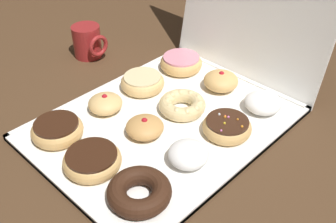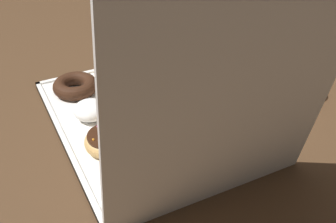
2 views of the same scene
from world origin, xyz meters
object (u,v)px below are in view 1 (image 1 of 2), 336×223
object	(u,v)px
chocolate_frosted_donut_0	(57,130)
coffee_mug	(88,41)
sprinkle_donut_8	(227,127)
pink_frosted_donut_9	(181,63)
cruller_donut_7	(184,105)
glazed_ring_donut_6	(143,82)
donut_box	(164,124)
chocolate_frosted_donut_1	(91,160)
powdered_filled_donut_5	(188,154)
jelly_filled_donut_3	(105,103)
jelly_filled_donut_4	(146,128)
powdered_filled_donut_11	(263,103)
chocolate_cake_ring_donut_2	(139,192)
jelly_filled_donut_10	(221,81)

from	to	relation	value
chocolate_frosted_donut_0	coffee_mug	size ratio (longest dim) A/B	1.12
sprinkle_donut_8	pink_frosted_donut_9	bearing A→B (deg)	152.74
cruller_donut_7	coffee_mug	distance (m)	0.40
cruller_donut_7	glazed_ring_donut_6	bearing A→B (deg)	-179.94
donut_box	chocolate_frosted_donut_0	bearing A→B (deg)	-123.00
coffee_mug	chocolate_frosted_donut_1	bearing A→B (deg)	-36.16
cruller_donut_7	powdered_filled_donut_5	bearing A→B (deg)	-44.64
sprinkle_donut_8	coffee_mug	xyz separation A→B (m)	(-0.52, 0.01, 0.02)
sprinkle_donut_8	coffee_mug	size ratio (longest dim) A/B	1.07
powdered_filled_donut_5	sprinkle_donut_8	size ratio (longest dim) A/B	0.77
jelly_filled_donut_3	jelly_filled_donut_4	bearing A→B (deg)	2.04
glazed_ring_donut_6	powdered_filled_donut_11	bearing A→B (deg)	26.53
jelly_filled_donut_4	sprinkle_donut_8	world-z (taller)	jelly_filled_donut_4
sprinkle_donut_8	chocolate_frosted_donut_0	bearing A→B (deg)	-133.89
jelly_filled_donut_3	sprinkle_donut_8	size ratio (longest dim) A/B	0.75
donut_box	powdered_filled_donut_5	world-z (taller)	powdered_filled_donut_5
powdered_filled_donut_11	coffee_mug	xyz separation A→B (m)	(-0.53, -0.12, 0.02)
chocolate_cake_ring_donut_2	pink_frosted_donut_9	distance (m)	0.48
donut_box	pink_frosted_donut_9	size ratio (longest dim) A/B	4.90
donut_box	powdered_filled_donut_11	world-z (taller)	powdered_filled_donut_11
glazed_ring_donut_6	cruller_donut_7	size ratio (longest dim) A/B	1.01
powdered_filled_donut_11	glazed_ring_donut_6	bearing A→B (deg)	-153.47
chocolate_frosted_donut_0	jelly_filled_donut_10	world-z (taller)	jelly_filled_donut_10
chocolate_cake_ring_donut_2	powdered_filled_donut_5	world-z (taller)	powdered_filled_donut_5
donut_box	cruller_donut_7	bearing A→B (deg)	85.61
donut_box	glazed_ring_donut_6	xyz separation A→B (m)	(-0.14, 0.06, 0.02)
jelly_filled_donut_4	glazed_ring_donut_6	size ratio (longest dim) A/B	0.75
donut_box	powdered_filled_donut_5	size ratio (longest dim) A/B	6.79
donut_box	chocolate_frosted_donut_0	distance (m)	0.24
pink_frosted_donut_9	chocolate_cake_ring_donut_2	bearing A→B (deg)	-56.64
chocolate_frosted_donut_1	jelly_filled_donut_3	xyz separation A→B (m)	(-0.13, 0.14, 0.00)
powdered_filled_donut_11	coffee_mug	distance (m)	0.54
chocolate_frosted_donut_0	pink_frosted_donut_9	bearing A→B (deg)	90.49
glazed_ring_donut_6	coffee_mug	bearing A→B (deg)	175.42
donut_box	glazed_ring_donut_6	bearing A→B (deg)	156.08
chocolate_cake_ring_donut_2	powdered_filled_donut_5	size ratio (longest dim) A/B	1.43
cruller_donut_7	jelly_filled_donut_10	size ratio (longest dim) A/B	1.26
chocolate_cake_ring_donut_2	sprinkle_donut_8	distance (m)	0.26
pink_frosted_donut_9	jelly_filled_donut_4	bearing A→B (deg)	-62.32
cruller_donut_7	coffee_mug	xyz separation A→B (m)	(-0.40, 0.02, 0.02)
chocolate_cake_ring_donut_2	pink_frosted_donut_9	size ratio (longest dim) A/B	1.03
powdered_filled_donut_5	sprinkle_donut_8	bearing A→B (deg)	90.21
cruller_donut_7	chocolate_frosted_donut_0	bearing A→B (deg)	-117.26
sprinkle_donut_8	pink_frosted_donut_9	world-z (taller)	same
chocolate_frosted_donut_0	chocolate_frosted_donut_1	distance (m)	0.13
jelly_filled_donut_4	coffee_mug	xyz separation A→B (m)	(-0.40, 0.14, 0.02)
chocolate_cake_ring_donut_2	cruller_donut_7	world-z (taller)	chocolate_cake_ring_donut_2
chocolate_frosted_donut_0	chocolate_cake_ring_donut_2	xyz separation A→B (m)	(0.26, 0.01, -0.00)
cruller_donut_7	jelly_filled_donut_10	distance (m)	0.14
chocolate_frosted_donut_1	glazed_ring_donut_6	world-z (taller)	glazed_ring_donut_6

